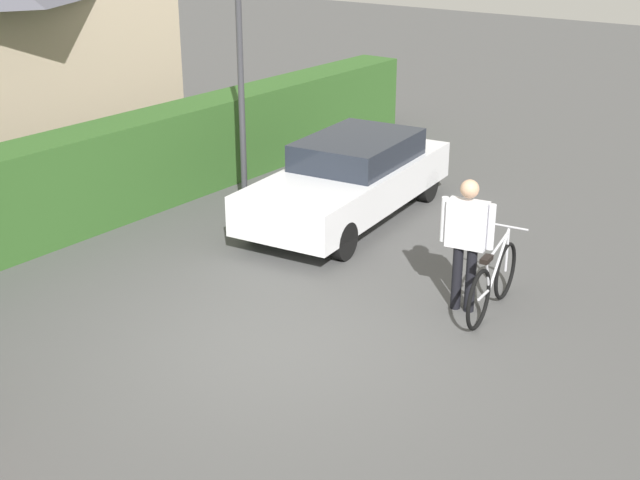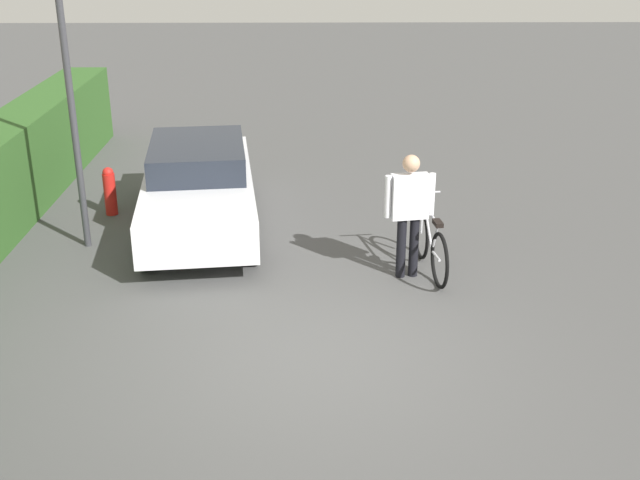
% 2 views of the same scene
% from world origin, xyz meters
% --- Properties ---
extents(ground_plane, '(60.00, 60.00, 0.00)m').
position_xyz_m(ground_plane, '(0.00, 0.00, 0.00)').
color(ground_plane, '#494949').
extents(hedge_row, '(19.49, 0.90, 1.54)m').
position_xyz_m(hedge_row, '(0.00, 4.90, 0.77)').
color(hedge_row, '#2E5723').
rests_on(hedge_row, ground).
extents(parked_car_far, '(4.56, 2.14, 1.32)m').
position_xyz_m(parked_car_far, '(4.09, 1.76, 0.69)').
color(parked_car_far, silver).
rests_on(parked_car_far, ground).
extents(bicycle, '(1.74, 0.50, 1.01)m').
position_xyz_m(bicycle, '(2.33, -1.64, 0.41)').
color(bicycle, black).
rests_on(bicycle, ground).
extents(person_rider, '(0.28, 0.68, 1.73)m').
position_xyz_m(person_rider, '(2.18, -1.32, 1.02)').
color(person_rider, black).
rests_on(person_rider, ground).
extents(street_lamp, '(0.28, 0.28, 4.66)m').
position_xyz_m(street_lamp, '(3.32, 3.36, 2.97)').
color(street_lamp, '#38383D').
rests_on(street_lamp, ground).
extents(fire_hydrant, '(0.20, 0.20, 0.81)m').
position_xyz_m(fire_hydrant, '(4.68, 3.31, 0.41)').
color(fire_hydrant, red).
rests_on(fire_hydrant, ground).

